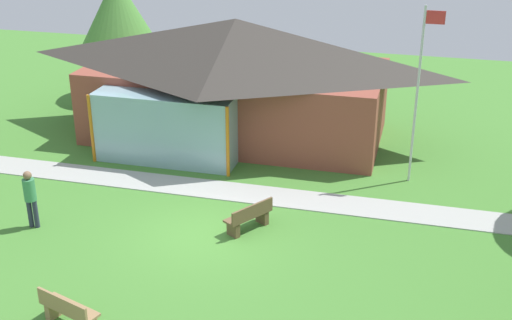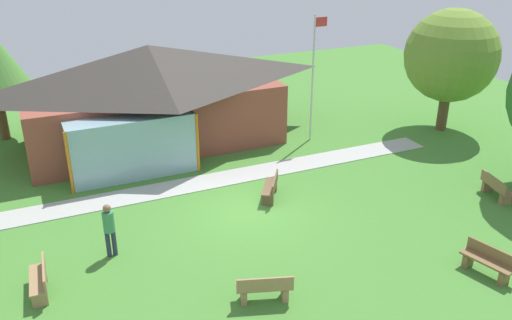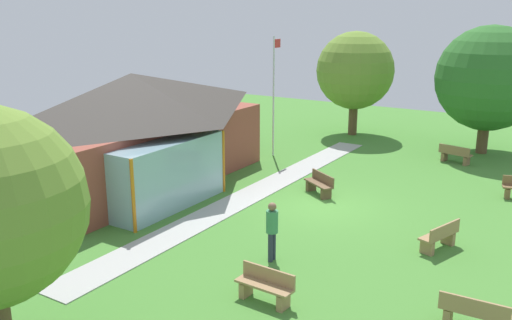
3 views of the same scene
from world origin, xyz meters
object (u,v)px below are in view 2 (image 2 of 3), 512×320
Objects in this scene: bench_rear_near_path at (271,188)px; bench_mid_left at (40,280)px; pavilion at (151,94)px; bench_front_center at (265,289)px; bench_lawn_far_right at (496,188)px; tree_east_hedge at (451,56)px; bench_front_right at (488,262)px; flagpole at (313,73)px; visitor_strolling_lawn at (109,226)px.

bench_mid_left is (-8.09, -2.44, 0.00)m from bench_rear_near_path.
pavilion is 7.64× the size of bench_front_center.
pavilion is 7.85× the size of bench_mid_left.
bench_mid_left is at bearing -79.53° from bench_lawn_far_right.
pavilion is at bearing 107.44° from bench_front_center.
tree_east_hedge is (18.84, 5.53, 3.23)m from bench_mid_left.
bench_mid_left is (-11.68, 4.31, 0.00)m from bench_front_right.
tree_east_hedge reaches higher than flagpole.
bench_front_right is at bearing -66.01° from pavilion.
bench_rear_near_path and bench_front_center have the same top height.
flagpole reaches higher than bench_front_right.
bench_front_center is (-6.32, 1.49, 0.00)m from bench_front_right.
bench_front_right is at bearing -35.15° from bench_lawn_far_right.
bench_front_right is 12.45m from bench_mid_left.
bench_rear_near_path is (2.55, -7.06, -1.93)m from pavilion.
tree_east_hedge reaches higher than visitor_strolling_lawn.
visitor_strolling_lawn is at bearing -164.99° from tree_east_hedge.
bench_front_right is at bearing 4.95° from bench_front_center.
pavilion reaches higher than bench_lawn_far_right.
bench_lawn_far_right and bench_mid_left have the same top height.
visitor_strolling_lawn reaches higher than bench_front_center.
bench_rear_near_path is 8.45m from bench_mid_left.
flagpole is at bearing -143.84° from bench_lawn_far_right.
bench_mid_left is at bearing -163.63° from tree_east_hedge.
flagpole is 14.45m from bench_mid_left.
bench_lawn_far_right is at bearing -46.03° from pavilion.
flagpole is 3.67× the size of bench_front_center.
bench_front_right is 0.27× the size of tree_east_hedge.
bench_front_right is at bearing -93.33° from flagpole.
visitor_strolling_lawn reaches higher than bench_front_right.
tree_east_hedge is (7.15, 9.84, 3.23)m from bench_front_right.
tree_east_hedge is at bearing -41.33° from bench_rear_near_path.
bench_front_center is 0.90× the size of visitor_strolling_lawn.
flagpole reaches higher than bench_lawn_far_right.
bench_front_center is at bearing -65.64° from bench_lawn_far_right.
flagpole is 8.98m from bench_lawn_far_right.
pavilion is 7.64× the size of bench_lawn_far_right.
bench_mid_left is at bearing -120.26° from pavilion.
tree_east_hedge is at bearing 50.04° from bench_front_center.
visitor_strolling_lawn is at bearing 148.67° from bench_front_center.
flagpole is at bearing -17.74° from bench_front_right.
bench_front_right is (6.14, -13.80, -1.93)m from pavilion.
bench_lawn_far_right is at bearing 28.77° from bench_front_center.
bench_front_center is (-2.72, -5.25, 0.00)m from bench_rear_near_path.
pavilion is at bearing 9.58° from bench_front_right.
pavilion reaches higher than visitor_strolling_lawn.
flagpole is 12.05m from visitor_strolling_lawn.
tree_east_hedge is (16.75, 4.49, 2.61)m from visitor_strolling_lawn.
bench_front_right is 1.00× the size of bench_lawn_far_right.
bench_lawn_far_right is 0.90× the size of visitor_strolling_lawn.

